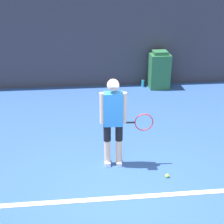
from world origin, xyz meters
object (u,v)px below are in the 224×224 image
at_px(tennis_player, 114,119).
at_px(water_bottle, 143,83).
at_px(covered_chair, 159,70).
at_px(tennis_ball, 167,176).

relative_size(tennis_player, water_bottle, 6.90).
distance_m(covered_chair, water_bottle, 0.66).
bearing_deg(water_bottle, tennis_player, -108.13).
height_order(tennis_player, water_bottle, tennis_player).
distance_m(tennis_player, covered_chair, 4.64).
bearing_deg(tennis_ball, covered_chair, 78.39).
distance_m(tennis_player, tennis_ball, 1.41).
height_order(tennis_ball, water_bottle, water_bottle).
height_order(tennis_player, covered_chair, tennis_player).
distance_m(tennis_ball, water_bottle, 4.87).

